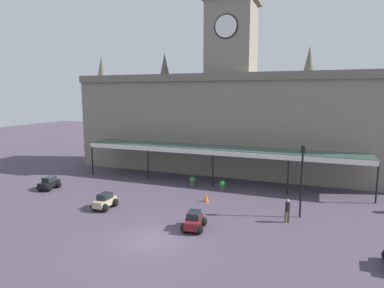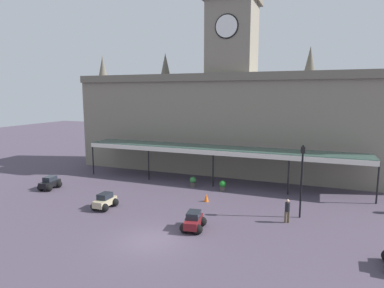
{
  "view_description": "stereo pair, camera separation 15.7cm",
  "coord_description": "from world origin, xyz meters",
  "px_view_note": "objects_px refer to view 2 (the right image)",
  "views": [
    {
      "loc": [
        9.03,
        -16.79,
        8.78
      ],
      "look_at": [
        0.0,
        7.02,
        4.92
      ],
      "focal_mm": 30.86,
      "sensor_mm": 36.0,
      "label": 1
    },
    {
      "loc": [
        9.18,
        -16.74,
        8.78
      ],
      "look_at": [
        0.0,
        7.02,
        4.92
      ],
      "focal_mm": 30.86,
      "sensor_mm": 36.0,
      "label": 2
    }
  ],
  "objects_px": {
    "car_beige_sedan": "(105,202)",
    "victorian_lamppost": "(302,173)",
    "planter_forecourt_centre": "(223,186)",
    "car_black_sedan": "(50,184)",
    "pedestrian_near_entrance": "(287,210)",
    "planter_by_canopy": "(193,182)",
    "car_maroon_sedan": "(194,222)",
    "traffic_cone": "(206,198)"
  },
  "relations": [
    {
      "from": "victorian_lamppost",
      "to": "planter_forecourt_centre",
      "type": "bearing_deg",
      "value": 148.04
    },
    {
      "from": "car_maroon_sedan",
      "to": "car_beige_sedan",
      "type": "distance_m",
      "value": 7.96
    },
    {
      "from": "car_black_sedan",
      "to": "planter_forecourt_centre",
      "type": "relative_size",
      "value": 2.2
    },
    {
      "from": "victorian_lamppost",
      "to": "planter_by_canopy",
      "type": "relative_size",
      "value": 5.51
    },
    {
      "from": "car_beige_sedan",
      "to": "pedestrian_near_entrance",
      "type": "xyz_separation_m",
      "value": [
        13.46,
        2.09,
        0.41
      ]
    },
    {
      "from": "victorian_lamppost",
      "to": "traffic_cone",
      "type": "relative_size",
      "value": 8.13
    },
    {
      "from": "pedestrian_near_entrance",
      "to": "traffic_cone",
      "type": "distance_m",
      "value": 7.05
    },
    {
      "from": "planter_by_canopy",
      "to": "traffic_cone",
      "type": "bearing_deg",
      "value": -54.9
    },
    {
      "from": "pedestrian_near_entrance",
      "to": "planter_by_canopy",
      "type": "bearing_deg",
      "value": 146.96
    },
    {
      "from": "car_black_sedan",
      "to": "car_maroon_sedan",
      "type": "distance_m",
      "value": 16.28
    },
    {
      "from": "pedestrian_near_entrance",
      "to": "planter_forecourt_centre",
      "type": "xyz_separation_m",
      "value": [
        -6.21,
        5.69,
        -0.42
      ]
    },
    {
      "from": "car_beige_sedan",
      "to": "planter_by_canopy",
      "type": "height_order",
      "value": "car_beige_sedan"
    },
    {
      "from": "victorian_lamppost",
      "to": "planter_by_canopy",
      "type": "height_order",
      "value": "victorian_lamppost"
    },
    {
      "from": "car_maroon_sedan",
      "to": "planter_forecourt_centre",
      "type": "distance_m",
      "value": 9.09
    },
    {
      "from": "car_black_sedan",
      "to": "traffic_cone",
      "type": "height_order",
      "value": "car_black_sedan"
    },
    {
      "from": "car_maroon_sedan",
      "to": "car_beige_sedan",
      "type": "relative_size",
      "value": 1.05
    },
    {
      "from": "planter_forecourt_centre",
      "to": "victorian_lamppost",
      "type": "bearing_deg",
      "value": -31.96
    },
    {
      "from": "traffic_cone",
      "to": "planter_by_canopy",
      "type": "xyz_separation_m",
      "value": [
        -2.61,
        3.72,
        0.16
      ]
    },
    {
      "from": "car_maroon_sedan",
      "to": "pedestrian_near_entrance",
      "type": "xyz_separation_m",
      "value": [
        5.61,
        3.37,
        0.41
      ]
    },
    {
      "from": "planter_by_canopy",
      "to": "planter_forecourt_centre",
      "type": "bearing_deg",
      "value": -6.11
    },
    {
      "from": "victorian_lamppost",
      "to": "traffic_cone",
      "type": "height_order",
      "value": "victorian_lamppost"
    },
    {
      "from": "car_black_sedan",
      "to": "traffic_cone",
      "type": "bearing_deg",
      "value": 7.06
    },
    {
      "from": "traffic_cone",
      "to": "planter_forecourt_centre",
      "type": "bearing_deg",
      "value": 82.7
    },
    {
      "from": "car_maroon_sedan",
      "to": "pedestrian_near_entrance",
      "type": "bearing_deg",
      "value": 31.02
    },
    {
      "from": "planter_by_canopy",
      "to": "victorian_lamppost",
      "type": "bearing_deg",
      "value": -25.02
    },
    {
      "from": "car_maroon_sedan",
      "to": "traffic_cone",
      "type": "height_order",
      "value": "car_maroon_sedan"
    },
    {
      "from": "car_maroon_sedan",
      "to": "pedestrian_near_entrance",
      "type": "distance_m",
      "value": 6.56
    },
    {
      "from": "car_beige_sedan",
      "to": "traffic_cone",
      "type": "relative_size",
      "value": 3.15
    },
    {
      "from": "car_black_sedan",
      "to": "victorian_lamppost",
      "type": "xyz_separation_m",
      "value": [
        22.2,
        0.87,
        2.76
      ]
    },
    {
      "from": "pedestrian_near_entrance",
      "to": "planter_by_canopy",
      "type": "relative_size",
      "value": 1.74
    },
    {
      "from": "car_maroon_sedan",
      "to": "traffic_cone",
      "type": "bearing_deg",
      "value": 100.28
    },
    {
      "from": "car_beige_sedan",
      "to": "car_black_sedan",
      "type": "bearing_deg",
      "value": 162.21
    },
    {
      "from": "planter_by_canopy",
      "to": "car_black_sedan",
      "type": "bearing_deg",
      "value": -155.49
    },
    {
      "from": "car_beige_sedan",
      "to": "planter_forecourt_centre",
      "type": "height_order",
      "value": "car_beige_sedan"
    },
    {
      "from": "car_maroon_sedan",
      "to": "planter_by_canopy",
      "type": "bearing_deg",
      "value": 111.2
    },
    {
      "from": "car_black_sedan",
      "to": "car_beige_sedan",
      "type": "height_order",
      "value": "same"
    },
    {
      "from": "pedestrian_near_entrance",
      "to": "planter_forecourt_centre",
      "type": "distance_m",
      "value": 8.43
    },
    {
      "from": "car_beige_sedan",
      "to": "victorian_lamppost",
      "type": "xyz_separation_m",
      "value": [
        14.23,
        3.43,
        2.76
      ]
    },
    {
      "from": "car_beige_sedan",
      "to": "car_maroon_sedan",
      "type": "bearing_deg",
      "value": -9.31
    },
    {
      "from": "planter_forecourt_centre",
      "to": "planter_by_canopy",
      "type": "distance_m",
      "value": 3.07
    },
    {
      "from": "planter_forecourt_centre",
      "to": "traffic_cone",
      "type": "bearing_deg",
      "value": -97.3
    },
    {
      "from": "car_black_sedan",
      "to": "victorian_lamppost",
      "type": "height_order",
      "value": "victorian_lamppost"
    }
  ]
}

